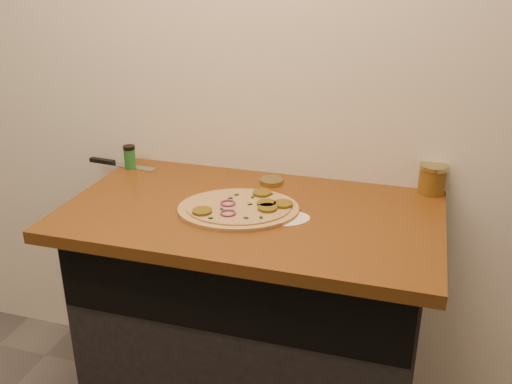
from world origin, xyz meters
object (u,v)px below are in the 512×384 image
(salsa_jar, at_px, (432,179))
(spice_shaker, at_px, (130,157))
(pizza, at_px, (240,208))
(chefs_knife, at_px, (116,164))

(salsa_jar, height_order, spice_shaker, salsa_jar)
(pizza, bearing_deg, spice_shaker, 154.55)
(chefs_knife, distance_m, spice_shaker, 0.08)
(pizza, relative_size, salsa_jar, 4.65)
(chefs_knife, height_order, salsa_jar, salsa_jar)
(chefs_knife, xyz_separation_m, salsa_jar, (1.17, 0.06, 0.05))
(pizza, distance_m, chefs_knife, 0.65)
(pizza, xyz_separation_m, spice_shaker, (-0.52, 0.25, 0.04))
(chefs_knife, height_order, spice_shaker, spice_shaker)
(spice_shaker, bearing_deg, chefs_knife, 168.17)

